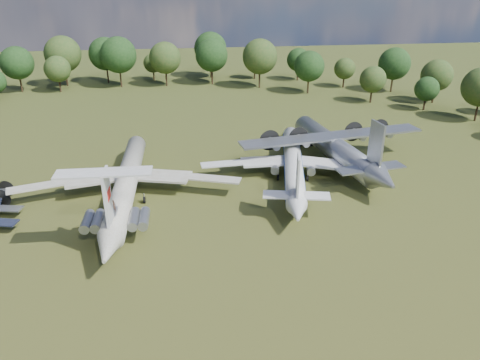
{
  "coord_description": "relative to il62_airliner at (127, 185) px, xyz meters",
  "views": [
    {
      "loc": [
        4.97,
        -67.3,
        34.23
      ],
      "look_at": [
        12.64,
        -4.46,
        5.0
      ],
      "focal_mm": 35.0,
      "sensor_mm": 36.0,
      "label": 1
    }
  ],
  "objects": [
    {
      "name": "person_on_il62",
      "position": [
        -0.19,
        -13.0,
        3.19
      ],
      "size": [
        0.73,
        0.6,
        1.73
      ],
      "primitive_type": "imported",
      "rotation": [
        0.0,
        0.0,
        3.48
      ],
      "color": "#8A5D46",
      "rests_on": "il62_airliner"
    },
    {
      "name": "an12_transport",
      "position": [
        37.11,
        10.24,
        0.31
      ],
      "size": [
        42.08,
        45.52,
        5.27
      ],
      "primitive_type": null,
      "rotation": [
        0.0,
        0.0,
        0.17
      ],
      "color": "#9B9DA2",
      "rests_on": "ground"
    },
    {
      "name": "tu104_jet",
      "position": [
        27.97,
        4.52,
        -0.18
      ],
      "size": [
        39.83,
        48.31,
        4.29
      ],
      "primitive_type": null,
      "rotation": [
        0.0,
        0.0,
        -0.19
      ],
      "color": "silver",
      "rests_on": "ground"
    },
    {
      "name": "il62_airliner",
      "position": [
        0.0,
        0.0,
        0.0
      ],
      "size": [
        37.11,
        47.87,
        4.64
      ],
      "primitive_type": null,
      "rotation": [
        0.0,
        0.0,
        -0.01
      ],
      "color": "beige",
      "rests_on": "ground"
    },
    {
      "name": "ground",
      "position": [
        4.76,
        -1.41,
        -2.32
      ],
      "size": [
        300.0,
        300.0,
        0.0
      ],
      "primitive_type": "plane",
      "color": "#203B13",
      "rests_on": "ground"
    }
  ]
}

